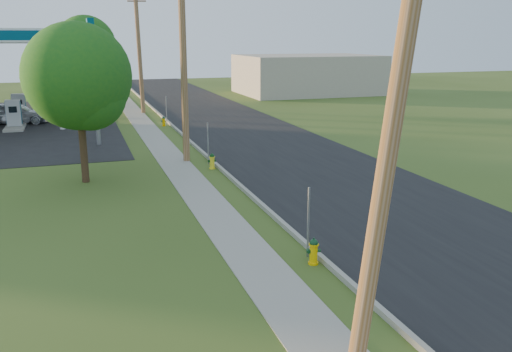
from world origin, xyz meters
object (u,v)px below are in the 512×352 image
Objects in this scene: utility_pole_near at (395,108)px; hydrant_far at (164,121)px; price_pylon at (92,46)px; utility_pole_mid at (183,58)px; hydrant_near at (314,251)px; car_silver at (15,113)px; utility_pole_far at (139,51)px; tree_verge at (80,81)px; fuel_pump_se at (20,110)px; hydrant_mid at (212,161)px; fuel_pump_ne at (14,118)px; tree_lot at (87,48)px.

utility_pole_near is 29.32m from hydrant_far.
utility_pole_near reaches higher than price_pylon.
utility_pole_mid is 11.92m from hydrant_far.
hydrant_near is 0.17× the size of car_silver.
utility_pole_far is 13.11m from price_pylon.
tree_verge is 15.10m from hydrant_far.
fuel_pump_se is 21.31m from hydrant_mid.
car_silver is (-9.01, 15.21, -4.19)m from utility_pole_mid.
fuel_pump_se reaches higher than hydrant_far.
utility_pole_far is 8.35m from hydrant_far.
car_silver is at bearing 103.62° from tree_verge.
fuel_pump_ne is at bearing 106.02° from utility_pole_near.
utility_pole_far reaches higher than fuel_pump_se.
hydrant_mid is at bearing -62.93° from fuel_pump_se.
fuel_pump_se is (-8.90, -1.00, -4.08)m from utility_pole_far.
utility_pole_mid is 19.65m from fuel_pump_se.
utility_pole_far is 2.97× the size of fuel_pump_ne.
fuel_pump_ne is 9.72m from hydrant_far.
hydrant_far is at bearing 90.47° from hydrant_near.
fuel_pump_ne is 4.75× the size of hydrant_far.
fuel_pump_se is (-8.90, 17.00, -4.23)m from utility_pole_mid.
utility_pole_mid is at bearing -93.11° from hydrant_far.
car_silver is at bearing 117.78° from price_pylon.
hydrant_mid is at bearing 87.16° from utility_pole_near.
price_pylon is at bearing 122.15° from hydrant_mid.
hydrant_near is at bearing -83.10° from tree_lot.
price_pylon is 18.36m from tree_lot.
utility_pole_near reaches higher than fuel_pump_se.
price_pylon reaches higher than hydrant_far.
hydrant_near is (4.50, -37.16, -4.59)m from tree_lot.
price_pylon is 8.26m from tree_verge.
fuel_pump_se is at bearing 104.27° from utility_pole_near.
tree_lot is at bearing 95.05° from utility_pole_near.
fuel_pump_se is 4.30× the size of hydrant_near.
price_pylon is at bearing 99.42° from utility_pole_near.
utility_pole_near is 14.07× the size of hydrant_far.
fuel_pump_se is at bearing 90.00° from fuel_pump_ne.
tree_lot is at bearing 52.79° from fuel_pump_se.
utility_pole_far is at bearing 6.41° from fuel_pump_se.
utility_pole_mid is 13.16× the size of hydrant_near.
price_pylon is at bearing -90.63° from tree_lot.
price_pylon is (-3.90, -12.50, 0.63)m from utility_pole_far.
hydrant_near is at bearing -88.54° from utility_pole_far.
utility_pole_near is 2.96× the size of fuel_pump_ne.
utility_pole_mid is 5.06m from hydrant_mid.
fuel_pump_ne is 16.55m from tree_verge.
hydrant_mid reaches higher than hydrant_far.
hydrant_near reaches higher than hydrant_far.
utility_pole_far is 12.76× the size of hydrant_near.
price_pylon reaches higher than hydrant_mid.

